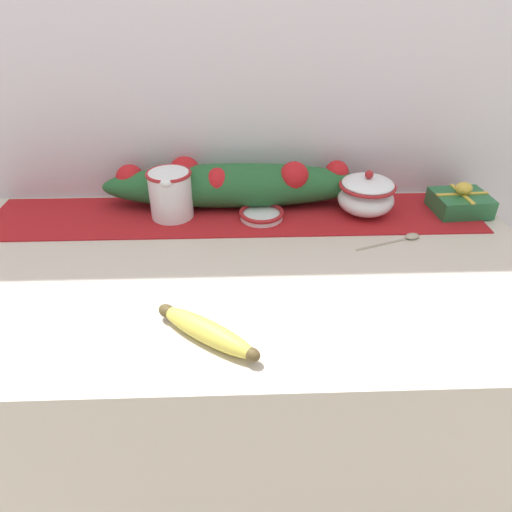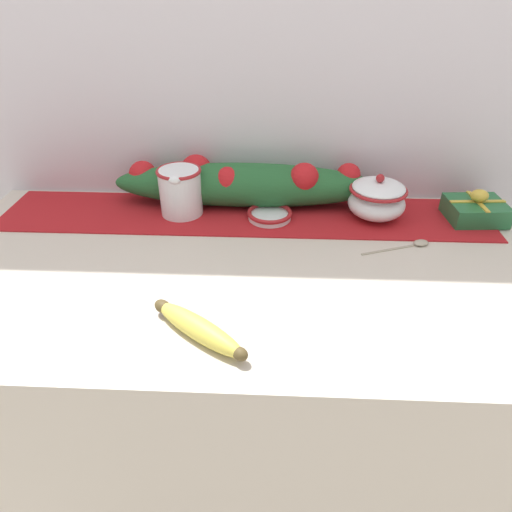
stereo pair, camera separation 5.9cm
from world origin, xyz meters
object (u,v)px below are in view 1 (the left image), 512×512
(small_dish, at_px, (261,214))
(gift_box, at_px, (460,202))
(banana, at_px, (206,331))
(cream_pitcher, at_px, (171,193))
(sugar_bowl, at_px, (366,195))
(spoon, at_px, (407,237))

(small_dish, bearing_deg, gift_box, 2.33)
(banana, bearing_deg, cream_pitcher, 103.71)
(sugar_bowl, distance_m, small_dish, 0.26)
(cream_pitcher, height_order, small_dish, cream_pitcher)
(cream_pitcher, xyz_separation_m, gift_box, (0.70, -0.00, -0.04))
(banana, bearing_deg, small_dish, 75.44)
(sugar_bowl, bearing_deg, cream_pitcher, 179.82)
(cream_pitcher, distance_m, sugar_bowl, 0.47)
(cream_pitcher, relative_size, gift_box, 0.93)
(sugar_bowl, height_order, small_dish, sugar_bowl)
(small_dish, relative_size, banana, 0.60)
(gift_box, bearing_deg, sugar_bowl, -179.71)
(cream_pitcher, relative_size, banana, 0.70)
(sugar_bowl, xyz_separation_m, banana, (-0.36, -0.43, -0.03))
(cream_pitcher, bearing_deg, spoon, -13.30)
(sugar_bowl, relative_size, small_dish, 1.25)
(cream_pitcher, xyz_separation_m, sugar_bowl, (0.47, -0.00, -0.01))
(banana, xyz_separation_m, gift_box, (0.60, 0.44, 0.01))
(banana, relative_size, gift_box, 1.33)
(sugar_bowl, height_order, banana, sugar_bowl)
(cream_pitcher, bearing_deg, small_dish, -5.35)
(spoon, bearing_deg, sugar_bowl, 99.10)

